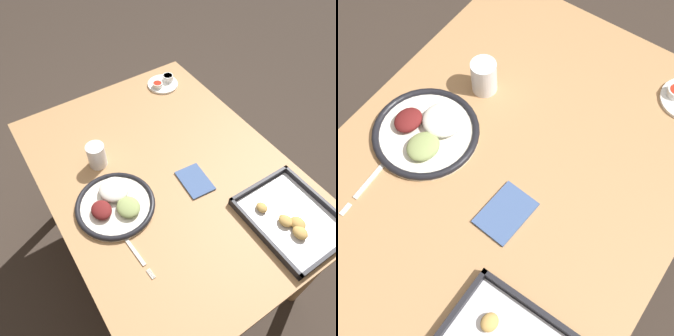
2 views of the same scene
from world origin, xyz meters
TOP-DOWN VIEW (x-y plane):
  - ground_plane at (0.00, 0.00)m, footprint 8.00×8.00m
  - dining_table at (0.00, 0.00)m, footprint 1.23×0.91m
  - dinner_plate at (0.03, -0.24)m, footprint 0.29×0.29m
  - fork at (0.23, -0.27)m, footprint 0.20×0.02m
  - drinking_cup at (-0.18, -0.21)m, footprint 0.07×0.07m
  - napkin at (0.10, 0.06)m, footprint 0.15×0.11m

SIDE VIEW (x-z plane):
  - ground_plane at x=0.00m, z-range 0.00..0.00m
  - dining_table at x=0.00m, z-range 0.27..0.99m
  - fork at x=0.23m, z-range 0.73..0.73m
  - napkin at x=0.10m, z-range 0.73..0.74m
  - dinner_plate at x=0.03m, z-range 0.72..0.77m
  - drinking_cup at x=-0.18m, z-range 0.73..0.83m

